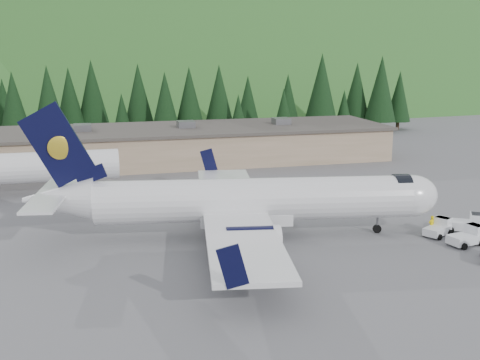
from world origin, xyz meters
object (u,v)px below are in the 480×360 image
at_px(baggage_tug_a, 468,236).
at_px(ramp_worker, 431,225).
at_px(baggage_tug_b, 467,223).
at_px(airliner, 245,201).
at_px(baggage_tug_d, 439,228).
at_px(terminal_building, 153,145).

bearing_deg(baggage_tug_a, ramp_worker, 99.40).
bearing_deg(ramp_worker, baggage_tug_a, 101.56).
bearing_deg(baggage_tug_b, ramp_worker, -152.94).
distance_m(airliner, ramp_worker, 17.54).
xyz_separation_m(baggage_tug_b, ramp_worker, (-3.59, 0.29, 0.06)).
bearing_deg(baggage_tug_b, baggage_tug_d, -143.97).
distance_m(baggage_tug_b, baggage_tug_d, 3.16).
xyz_separation_m(baggage_tug_a, ramp_worker, (-1.43, 3.58, 0.11)).
bearing_deg(airliner, baggage_tug_a, -11.86).
xyz_separation_m(baggage_tug_a, terminal_building, (-22.35, 44.97, 1.85)).
bearing_deg(ramp_worker, airliner, -22.08).
relative_size(terminal_building, ramp_worker, 40.51).
distance_m(baggage_tug_b, ramp_worker, 3.61).
relative_size(baggage_tug_a, ramp_worker, 1.99).
bearing_deg(baggage_tug_d, terminal_building, 86.64).
height_order(baggage_tug_a, baggage_tug_b, baggage_tug_b).
relative_size(airliner, terminal_building, 0.53).
bearing_deg(baggage_tug_b, airliner, -158.90).
height_order(baggage_tug_b, baggage_tug_d, baggage_tug_b).
height_order(baggage_tug_a, terminal_building, terminal_building).
bearing_deg(airliner, ramp_worker, -2.50).
relative_size(baggage_tug_a, baggage_tug_b, 0.91).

